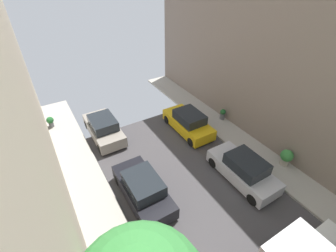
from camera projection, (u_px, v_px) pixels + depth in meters
The scene contains 7 objects.
parked_car_left_3 at pixel (143, 189), 12.20m from camera, with size 1.78×4.20×1.57m.
parked_car_left_4 at pixel (104, 128), 16.47m from camera, with size 1.78×4.20×1.57m.
parked_car_right_2 at pixel (243, 170), 13.30m from camera, with size 1.78×4.20×1.57m.
parked_car_right_3 at pixel (188, 122), 17.02m from camera, with size 1.78×4.20×1.57m.
potted_plant_0 at pixel (223, 114), 18.17m from camera, with size 0.42×0.42×0.83m.
potted_plant_1 at pixel (286, 157), 14.08m from camera, with size 0.73×0.73×1.07m.
potted_plant_2 at pixel (50, 121), 17.33m from camera, with size 0.50×0.50×0.81m.
Camera 1 is at (-5.74, 1.89, 10.46)m, focal length 25.56 mm.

